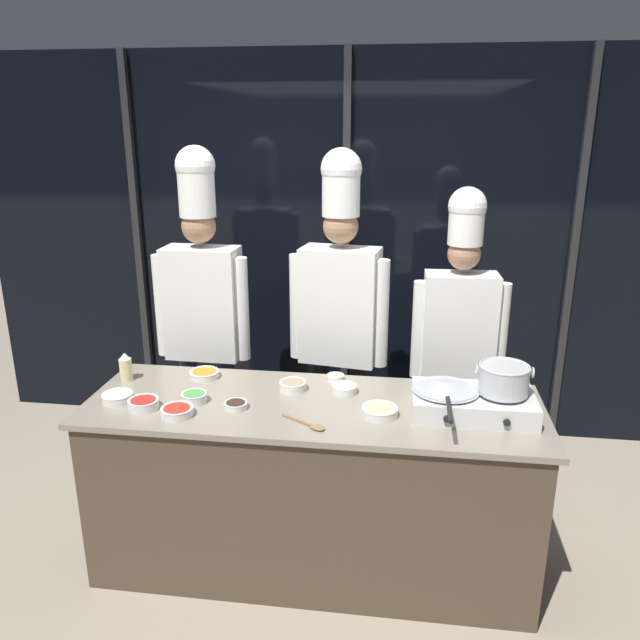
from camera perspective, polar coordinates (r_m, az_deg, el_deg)
The scene contains 21 objects.
ground_plane at distance 3.56m, azimuth -0.59°, elevation -21.05°, with size 24.00×24.00×0.00m, color gray.
window_wall_back at distance 4.47m, azimuth 2.41°, elevation 6.38°, with size 5.42×0.09×2.70m.
demo_counter at distance 3.29m, azimuth -0.61°, elevation -14.83°, with size 2.23×0.76×0.91m.
portable_stove at distance 3.04m, azimuth 13.81°, elevation -7.35°, with size 0.57×0.36×0.11m.
frying_pan at distance 2.99m, azimuth 11.43°, elevation -6.02°, with size 0.31×0.54×0.04m.
stock_pot at distance 3.01m, azimuth 16.46°, elevation -5.16°, with size 0.26×0.23×0.14m.
squeeze_bottle_oil at distance 3.46m, azimuth -17.35°, elevation -4.15°, with size 0.07×0.07×0.16m.
prep_bowl_shrimp at distance 3.32m, azimuth 1.43°, elevation -5.25°, with size 0.09×0.09×0.03m.
prep_bowl_onion at distance 3.24m, azimuth -18.03°, elevation -6.68°, with size 0.15×0.15×0.04m.
prep_bowl_carrots at distance 3.42m, azimuth -10.54°, elevation -4.83°, with size 0.16×0.16×0.04m.
prep_bowl_soy_glaze at distance 3.04m, azimuth -7.71°, elevation -7.68°, with size 0.11×0.11×0.03m.
prep_bowl_scallions at distance 3.14m, azimuth -11.43°, elevation -6.89°, with size 0.13×0.13×0.05m.
prep_bowl_chili_flakes at distance 3.02m, azimuth -12.94°, elevation -8.08°, with size 0.16×0.16×0.04m.
prep_bowl_bean_sprouts at distance 3.18m, azimuth 2.25°, elevation -6.24°, with size 0.13×0.13×0.04m.
prep_bowl_bell_pepper at distance 3.13m, azimuth -15.84°, elevation -7.32°, with size 0.15×0.15×0.05m.
prep_bowl_mushrooms at distance 3.21m, azimuth -2.50°, elevation -5.94°, with size 0.14×0.14×0.05m.
prep_bowl_ginger at distance 2.96m, azimuth 5.48°, elevation -8.25°, with size 0.17×0.17×0.04m.
serving_spoon_slotted at distance 2.85m, azimuth -0.80°, elevation -9.60°, with size 0.23×0.15×0.02m.
chef_head at distance 3.82m, azimuth -10.67°, elevation 2.02°, with size 0.59×0.24×2.10m.
chef_sous at distance 3.67m, azimuth 1.83°, elevation 1.65°, with size 0.59×0.30×2.09m.
chef_line at distance 3.70m, azimuth 12.60°, elevation -0.44°, with size 0.54×0.23×1.89m.
Camera 1 is at (0.41, -2.74, 2.23)m, focal length 35.00 mm.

